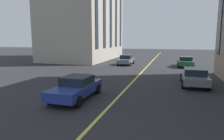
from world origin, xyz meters
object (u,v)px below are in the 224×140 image
(car_green_far, at_px, (185,61))
(car_grey_parked_b, at_px, (126,60))
(car_grey_mid, at_px, (194,77))
(car_blue_oncoming, at_px, (76,87))

(car_green_far, distance_m, car_grey_parked_b, 8.08)
(car_green_far, bearing_deg, car_grey_mid, 180.00)
(car_grey_parked_b, relative_size, car_grey_mid, 0.89)
(car_grey_parked_b, distance_m, car_grey_mid, 14.03)
(car_green_far, distance_m, car_blue_oncoming, 18.90)
(car_green_far, relative_size, car_blue_oncoming, 1.00)
(car_green_far, height_order, car_grey_mid, same)
(car_green_far, relative_size, car_grey_parked_b, 1.13)
(car_blue_oncoming, bearing_deg, car_grey_parked_b, 2.62)
(car_grey_parked_b, distance_m, car_blue_oncoming, 17.40)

